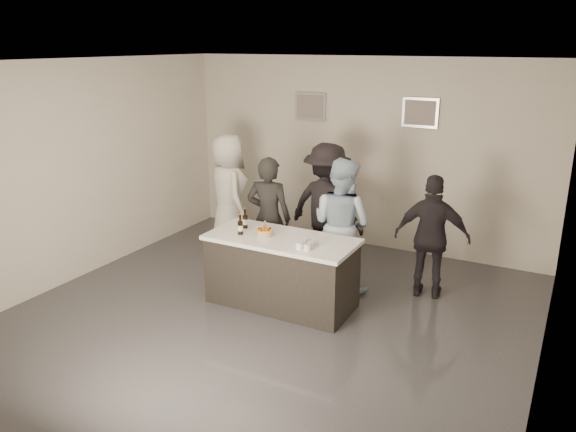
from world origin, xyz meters
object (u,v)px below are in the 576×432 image
at_px(person_main_blue, 341,224).
at_px(person_guest_left, 229,193).
at_px(person_main_black, 269,218).
at_px(beer_bottle_a, 245,218).
at_px(person_guest_back, 326,206).
at_px(person_guest_right, 432,237).
at_px(beer_bottle_b, 240,225).
at_px(cake, 265,233).
at_px(bar_counter, 282,271).

distance_m(person_main_blue, person_guest_left, 2.21).
distance_m(person_main_black, person_main_blue, 1.04).
distance_m(beer_bottle_a, person_guest_back, 1.46).
height_order(person_main_blue, person_guest_right, person_main_blue).
distance_m(beer_bottle_b, person_main_blue, 1.38).
bearing_deg(person_guest_left, beer_bottle_a, 169.85).
height_order(cake, person_main_black, person_main_black).
bearing_deg(cake, bar_counter, 9.32).
relative_size(cake, beer_bottle_a, 0.79).
height_order(cake, person_main_blue, person_main_blue).
height_order(person_main_black, person_guest_right, person_main_black).
relative_size(person_main_blue, person_guest_right, 1.10).
height_order(person_guest_right, person_guest_back, person_guest_back).
xyz_separation_m(beer_bottle_a, person_main_black, (-0.00, 0.61, -0.17)).
height_order(beer_bottle_a, person_main_blue, person_main_blue).
relative_size(cake, person_main_black, 0.12).
height_order(beer_bottle_a, person_guest_left, person_guest_left).
distance_m(person_main_black, person_guest_right, 2.21).
distance_m(person_guest_left, person_guest_right, 3.30).
bearing_deg(person_guest_left, person_main_blue, -155.11).
xyz_separation_m(bar_counter, beer_bottle_b, (-0.51, -0.14, 0.58)).
xyz_separation_m(beer_bottle_b, person_guest_back, (0.46, 1.59, -0.11)).
bearing_deg(beer_bottle_b, beer_bottle_a, 108.71).
distance_m(bar_counter, person_main_black, 1.02).
distance_m(cake, person_guest_right, 2.14).
distance_m(cake, beer_bottle_b, 0.32).
bearing_deg(person_main_black, beer_bottle_a, 79.58).
relative_size(person_guest_right, person_guest_back, 0.88).
relative_size(bar_counter, beer_bottle_a, 7.15).
xyz_separation_m(beer_bottle_a, beer_bottle_b, (0.08, -0.24, 0.00)).
height_order(bar_counter, cake, cake).
bearing_deg(person_guest_left, person_main_black, -172.25).
relative_size(beer_bottle_b, person_main_blue, 0.15).
bearing_deg(beer_bottle_a, person_guest_left, 130.92).
relative_size(cake, person_main_blue, 0.11).
distance_m(cake, person_guest_left, 2.06).
xyz_separation_m(bar_counter, person_main_black, (-0.59, 0.72, 0.41)).
bearing_deg(cake, person_main_blue, 53.49).
relative_size(beer_bottle_a, beer_bottle_b, 1.00).
relative_size(beer_bottle_b, person_guest_right, 0.16).
relative_size(beer_bottle_b, person_guest_back, 0.14).
bearing_deg(person_guest_right, bar_counter, 27.00).
bearing_deg(cake, beer_bottle_a, 159.66).
height_order(bar_counter, person_guest_right, person_guest_right).
distance_m(beer_bottle_b, person_guest_right, 2.45).
distance_m(bar_counter, beer_bottle_a, 0.83).
relative_size(person_main_blue, person_guest_left, 0.96).
bearing_deg(person_main_blue, beer_bottle_b, 60.58).
xyz_separation_m(cake, person_guest_left, (-1.49, 1.42, -0.01)).
relative_size(person_main_black, person_guest_back, 0.94).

